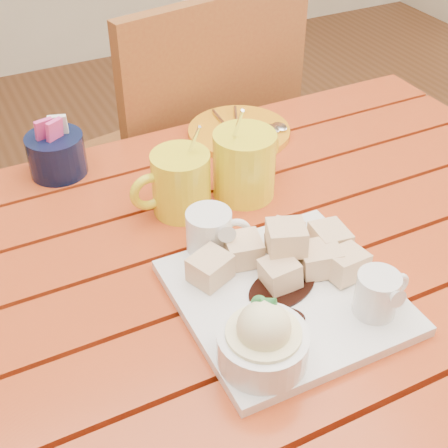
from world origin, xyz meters
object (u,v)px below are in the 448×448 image
coffee_mug_left (179,183)px  coffee_mug_right (245,163)px  table (235,314)px  chair_far (189,160)px  orange_saucer (240,132)px  dessert_plate (286,297)px

coffee_mug_left → coffee_mug_right: size_ratio=0.91×
table → chair_far: size_ratio=1.26×
table → chair_far: (0.19, 0.59, -0.11)m
coffee_mug_left → chair_far: 0.56m
coffee_mug_left → orange_saucer: 0.26m
orange_saucer → table: bearing=-118.9°
orange_saucer → chair_far: size_ratio=0.20×
dessert_plate → chair_far: size_ratio=0.29×
coffee_mug_right → orange_saucer: size_ratio=0.87×
coffee_mug_right → chair_far: size_ratio=0.17×
coffee_mug_left → dessert_plate: bearing=-83.7°
coffee_mug_left → orange_saucer: bearing=40.5°
coffee_mug_left → chair_far: bearing=65.0°
coffee_mug_right → table: bearing=-147.2°
chair_far → orange_saucer: bearing=76.8°
dessert_plate → coffee_mug_right: size_ratio=1.65×
dessert_plate → coffee_mug_right: bearing=72.6°
coffee_mug_left → coffee_mug_right: (0.11, -0.00, 0.01)m
orange_saucer → chair_far: 0.36m
table → coffee_mug_left: bearing=97.8°
table → chair_far: chair_far is taller
orange_saucer → dessert_plate: bearing=-110.7°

